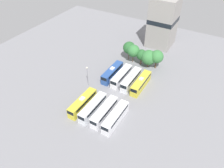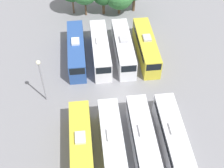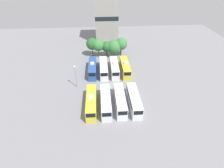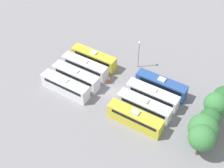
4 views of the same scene
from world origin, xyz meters
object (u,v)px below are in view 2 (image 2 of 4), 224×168
(bus_2, at_px, (143,138))
(bus_7, at_px, (146,46))
(bus_6, at_px, (123,48))
(light_pole, at_px, (41,74))
(bus_4, at_px, (76,50))
(bus_3, at_px, (173,136))
(bus_5, at_px, (100,49))
(worker_person, at_px, (108,105))
(bus_0, at_px, (81,145))
(bus_1, at_px, (112,143))

(bus_2, height_order, bus_7, same)
(bus_6, distance_m, light_pole, 14.70)
(bus_4, height_order, bus_7, same)
(bus_2, bearing_deg, bus_4, 113.27)
(bus_3, bearing_deg, bus_5, 113.05)
(bus_7, xyz_separation_m, worker_person, (-7.22, -10.46, -1.10))
(bus_0, bearing_deg, bus_3, 0.23)
(bus_0, xyz_separation_m, light_pole, (-4.64, 9.36, 3.19))
(worker_person, bearing_deg, bus_1, -90.94)
(bus_5, relative_size, light_pole, 1.53)
(bus_0, relative_size, bus_3, 1.00)
(bus_5, distance_m, bus_7, 7.27)
(bus_1, xyz_separation_m, light_pole, (-8.32, 9.39, 3.19))
(bus_5, bearing_deg, worker_person, -89.74)
(bus_4, xyz_separation_m, bus_7, (11.03, -0.36, 0.00))
(bus_4, relative_size, bus_7, 1.00)
(worker_person, bearing_deg, bus_3, -42.31)
(bus_4, height_order, bus_5, same)
(bus_0, height_order, bus_7, same)
(bus_0, xyz_separation_m, worker_person, (3.79, 6.67, -1.10))
(bus_0, bearing_deg, bus_6, 66.80)
(bus_1, relative_size, bus_2, 1.00)
(bus_1, distance_m, bus_3, 7.38)
(bus_6, relative_size, worker_person, 6.85)
(bus_4, xyz_separation_m, bus_5, (3.76, -0.23, 0.00))
(bus_2, relative_size, bus_3, 1.00)
(light_pole, bearing_deg, bus_5, 43.31)
(bus_6, bearing_deg, bus_1, -102.09)
(bus_5, xyz_separation_m, light_pole, (-8.38, -7.90, 3.19))
(bus_3, height_order, light_pole, light_pole)
(bus_5, bearing_deg, bus_4, 176.51)
(worker_person, bearing_deg, bus_6, 71.24)
(bus_6, bearing_deg, bus_2, -89.85)
(bus_5, height_order, worker_person, bus_5)
(bus_0, height_order, bus_3, same)
(bus_2, bearing_deg, worker_person, 119.24)
(bus_1, bearing_deg, bus_0, 179.55)
(bus_6, xyz_separation_m, light_pole, (-12.01, -7.85, 3.19))
(bus_0, relative_size, bus_5, 1.00)
(bus_3, distance_m, bus_6, 17.56)
(bus_2, xyz_separation_m, worker_person, (-3.62, 6.47, -1.10))
(bus_0, distance_m, bus_1, 3.68)
(bus_2, distance_m, light_pole, 15.47)
(bus_3, relative_size, bus_6, 1.00)
(bus_2, bearing_deg, bus_3, -2.31)
(bus_1, xyz_separation_m, bus_7, (7.33, 17.15, 0.00))
(bus_2, bearing_deg, bus_5, 102.15)
(bus_1, relative_size, bus_3, 1.00)
(bus_3, bearing_deg, bus_1, -179.42)
(bus_7, height_order, worker_person, bus_7)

